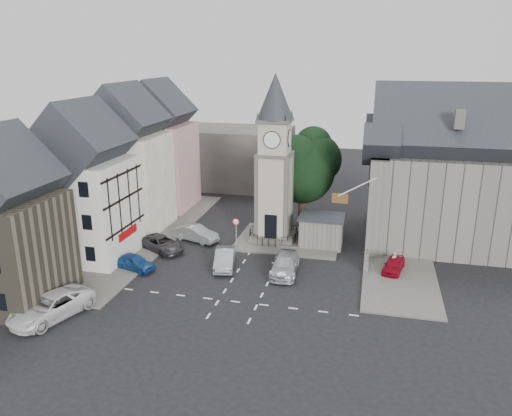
% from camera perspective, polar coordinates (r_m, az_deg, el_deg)
% --- Properties ---
extents(ground, '(120.00, 120.00, 0.00)m').
position_cam_1_polar(ground, '(43.00, -0.10, -7.34)').
color(ground, black).
rests_on(ground, ground).
extents(pavement_west, '(6.00, 30.00, 0.14)m').
position_cam_1_polar(pavement_west, '(52.19, -12.00, -3.10)').
color(pavement_west, '#595651').
rests_on(pavement_west, ground).
extents(pavement_east, '(6.00, 26.00, 0.14)m').
position_cam_1_polar(pavement_east, '(49.42, 15.85, -4.57)').
color(pavement_east, '#595651').
rests_on(pavement_east, ground).
extents(central_island, '(10.00, 8.00, 0.16)m').
position_cam_1_polar(central_island, '(49.93, 3.73, -3.68)').
color(central_island, '#595651').
rests_on(central_island, ground).
extents(road_markings, '(20.00, 8.00, 0.01)m').
position_cam_1_polar(road_markings, '(38.23, -2.07, -10.68)').
color(road_markings, silver).
rests_on(road_markings, ground).
extents(clock_tower, '(4.86, 4.86, 16.25)m').
position_cam_1_polar(clock_tower, '(47.90, 2.14, 5.48)').
color(clock_tower, '#4C4944').
rests_on(clock_tower, ground).
extents(stone_shelter, '(4.30, 3.30, 3.08)m').
position_cam_1_polar(stone_shelter, '(48.55, 7.51, -2.57)').
color(stone_shelter, slate).
rests_on(stone_shelter, ground).
extents(town_tree, '(7.20, 7.20, 10.80)m').
position_cam_1_polar(town_tree, '(52.64, 5.35, 5.23)').
color(town_tree, black).
rests_on(town_tree, ground).
extents(warning_sign_post, '(0.70, 0.19, 2.85)m').
position_cam_1_polar(warning_sign_post, '(47.87, -2.31, -2.11)').
color(warning_sign_post, black).
rests_on(warning_sign_post, ground).
extents(terrace_pink, '(8.10, 7.60, 12.80)m').
position_cam_1_polar(terrace_pink, '(60.43, -10.97, 6.18)').
color(terrace_pink, '#C48790').
rests_on(terrace_pink, ground).
extents(terrace_cream, '(8.10, 7.60, 12.80)m').
position_cam_1_polar(terrace_cream, '(53.40, -14.46, 4.49)').
color(terrace_cream, beige).
rests_on(terrace_cream, ground).
extents(terrace_tudor, '(8.10, 7.60, 12.00)m').
position_cam_1_polar(terrace_tudor, '(46.79, -18.90, 1.82)').
color(terrace_tudor, silver).
rests_on(terrace_tudor, ground).
extents(building_sw_stone, '(8.60, 7.60, 10.40)m').
position_cam_1_polar(building_sw_stone, '(41.03, -27.15, -2.55)').
color(building_sw_stone, '#4C4739').
rests_on(building_sw_stone, ground).
extents(backdrop_west, '(20.00, 10.00, 8.00)m').
position_cam_1_polar(backdrop_west, '(70.68, -4.27, 5.91)').
color(backdrop_west, '#4C4944').
rests_on(backdrop_west, ground).
extents(east_building, '(14.40, 11.40, 12.60)m').
position_cam_1_polar(east_building, '(50.77, 20.37, 2.93)').
color(east_building, slate).
rests_on(east_building, ground).
extents(east_boundary_wall, '(0.40, 16.00, 0.90)m').
position_cam_1_polar(east_boundary_wall, '(51.08, 12.68, -3.14)').
color(east_boundary_wall, slate).
rests_on(east_boundary_wall, ground).
extents(flagpole, '(3.68, 0.10, 2.74)m').
position_cam_1_polar(flagpole, '(43.41, 11.48, 2.37)').
color(flagpole, white).
rests_on(flagpole, ground).
extents(car_west_blue, '(4.27, 2.74, 1.35)m').
position_cam_1_polar(car_west_blue, '(44.53, -13.74, -6.02)').
color(car_west_blue, navy).
rests_on(car_west_blue, ground).
extents(car_west_silver, '(4.97, 2.93, 1.55)m').
position_cam_1_polar(car_west_silver, '(49.99, -6.90, -2.89)').
color(car_west_silver, '#A4A7AC').
rests_on(car_west_silver, ground).
extents(car_west_grey, '(5.48, 4.52, 1.39)m').
position_cam_1_polar(car_west_grey, '(48.06, -10.70, -4.02)').
color(car_west_grey, '#343437').
rests_on(car_west_grey, ground).
extents(car_island_silver, '(2.59, 4.91, 1.54)m').
position_cam_1_polar(car_island_silver, '(43.83, -3.61, -5.78)').
color(car_island_silver, '#9FA3A8').
rests_on(car_island_silver, ground).
extents(car_island_east, '(2.41, 5.41, 1.54)m').
position_cam_1_polar(car_island_east, '(42.67, 3.34, -6.44)').
color(car_island_east, '#ADB1B5').
rests_on(car_island_east, ground).
extents(car_east_red, '(2.25, 3.93, 1.26)m').
position_cam_1_polar(car_east_red, '(44.47, 15.46, -6.26)').
color(car_east_red, maroon).
rests_on(car_east_red, ground).
extents(van_sw_white, '(4.70, 6.78, 1.72)m').
position_cam_1_polar(van_sw_white, '(38.61, -22.35, -10.36)').
color(van_sw_white, silver).
rests_on(van_sw_white, ground).
extents(pedestrian, '(0.72, 0.69, 1.65)m').
position_cam_1_polar(pedestrian, '(44.70, 15.47, -5.86)').
color(pedestrian, '#B3A594').
rests_on(pedestrian, ground).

